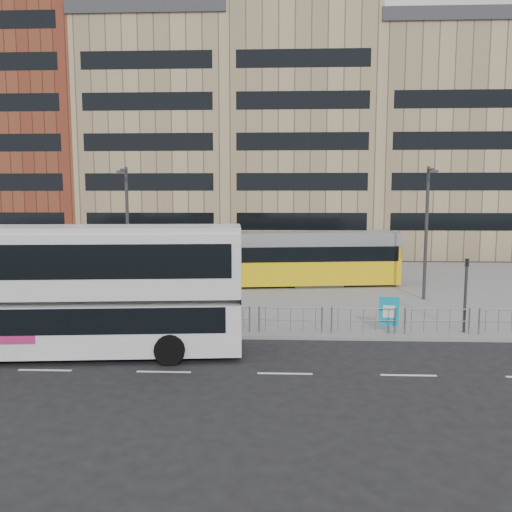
{
  "coord_description": "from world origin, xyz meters",
  "views": [
    {
      "loc": [
        1.69,
        -19.77,
        5.7
      ],
      "look_at": [
        0.65,
        6.0,
        2.72
      ],
      "focal_mm": 35.0,
      "sensor_mm": 36.0,
      "label": 1
    }
  ],
  "objects_px": {
    "pedestrian": "(151,297)",
    "lamp_post_east": "(427,227)",
    "double_decker_bus": "(78,286)",
    "tram": "(169,260)",
    "lamp_post_west": "(127,227)",
    "ad_panel": "(389,312)",
    "traffic_light_east": "(466,285)"
  },
  "relations": [
    {
      "from": "pedestrian",
      "to": "lamp_post_east",
      "type": "relative_size",
      "value": 0.24
    },
    {
      "from": "double_decker_bus",
      "to": "tram",
      "type": "xyz_separation_m",
      "value": [
        0.46,
        13.22,
        -0.69
      ]
    },
    {
      "from": "pedestrian",
      "to": "lamp_post_east",
      "type": "distance_m",
      "value": 15.1
    },
    {
      "from": "lamp_post_west",
      "to": "lamp_post_east",
      "type": "relative_size",
      "value": 1.0
    },
    {
      "from": "ad_panel",
      "to": "traffic_light_east",
      "type": "height_order",
      "value": "traffic_light_east"
    },
    {
      "from": "tram",
      "to": "pedestrian",
      "type": "xyz_separation_m",
      "value": [
        0.78,
        -7.68,
        -0.84
      ]
    },
    {
      "from": "traffic_light_east",
      "to": "lamp_post_east",
      "type": "height_order",
      "value": "lamp_post_east"
    },
    {
      "from": "tram",
      "to": "pedestrian",
      "type": "height_order",
      "value": "tram"
    },
    {
      "from": "double_decker_bus",
      "to": "pedestrian",
      "type": "distance_m",
      "value": 5.88
    },
    {
      "from": "ad_panel",
      "to": "tram",
      "type": "bearing_deg",
      "value": 146.2
    },
    {
      "from": "tram",
      "to": "pedestrian",
      "type": "relative_size",
      "value": 16.65
    },
    {
      "from": "pedestrian",
      "to": "lamp_post_east",
      "type": "xyz_separation_m",
      "value": [
        14.11,
        4.36,
        3.12
      ]
    },
    {
      "from": "double_decker_bus",
      "to": "traffic_light_east",
      "type": "bearing_deg",
      "value": 6.58
    },
    {
      "from": "pedestrian",
      "to": "tram",
      "type": "bearing_deg",
      "value": 18.47
    },
    {
      "from": "double_decker_bus",
      "to": "pedestrian",
      "type": "xyz_separation_m",
      "value": [
        1.25,
        5.54,
        -1.53
      ]
    },
    {
      "from": "traffic_light_east",
      "to": "lamp_post_east",
      "type": "xyz_separation_m",
      "value": [
        0.34,
        6.8,
        2.02
      ]
    },
    {
      "from": "traffic_light_east",
      "to": "lamp_post_east",
      "type": "relative_size",
      "value": 0.43
    },
    {
      "from": "double_decker_bus",
      "to": "ad_panel",
      "type": "distance_m",
      "value": 12.29
    },
    {
      "from": "double_decker_bus",
      "to": "pedestrian",
      "type": "relative_size",
      "value": 6.85
    },
    {
      "from": "tram",
      "to": "lamp_post_west",
      "type": "bearing_deg",
      "value": -121.45
    },
    {
      "from": "ad_panel",
      "to": "lamp_post_west",
      "type": "height_order",
      "value": "lamp_post_west"
    },
    {
      "from": "tram",
      "to": "traffic_light_east",
      "type": "bearing_deg",
      "value": -42.04
    },
    {
      "from": "tram",
      "to": "traffic_light_east",
      "type": "distance_m",
      "value": 17.73
    },
    {
      "from": "lamp_post_east",
      "to": "tram",
      "type": "bearing_deg",
      "value": 167.43
    },
    {
      "from": "lamp_post_west",
      "to": "pedestrian",
      "type": "bearing_deg",
      "value": -61.21
    },
    {
      "from": "double_decker_bus",
      "to": "pedestrian",
      "type": "bearing_deg",
      "value": 72.23
    },
    {
      "from": "pedestrian",
      "to": "lamp_post_east",
      "type": "bearing_deg",
      "value": -60.19
    },
    {
      "from": "ad_panel",
      "to": "lamp_post_east",
      "type": "bearing_deg",
      "value": 72.0
    },
    {
      "from": "double_decker_bus",
      "to": "lamp_post_west",
      "type": "xyz_separation_m",
      "value": [
        -1.08,
        9.78,
        1.6
      ]
    },
    {
      "from": "ad_panel",
      "to": "lamp_post_west",
      "type": "xyz_separation_m",
      "value": [
        -12.94,
        6.92,
        3.12
      ]
    },
    {
      "from": "lamp_post_west",
      "to": "lamp_post_east",
      "type": "xyz_separation_m",
      "value": [
        16.44,
        0.12,
        -0.0
      ]
    },
    {
      "from": "double_decker_bus",
      "to": "lamp_post_west",
      "type": "relative_size",
      "value": 1.65
    }
  ]
}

